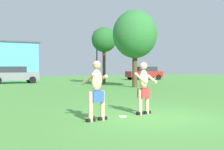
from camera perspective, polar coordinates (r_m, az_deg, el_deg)
name	(u,v)px	position (r m, az deg, el deg)	size (l,w,h in m)	color
ground_plane	(153,117)	(8.53, 8.45, -8.56)	(80.00, 80.00, 0.00)	#4C8E3D
player_near	(144,87)	(8.84, 6.61, -2.52)	(0.62, 0.62, 1.66)	black
player_in_blue	(96,88)	(7.71, -3.24, -2.66)	(0.69, 0.65, 1.70)	black
frisbee	(123,116)	(8.44, 2.20, -8.57)	(0.24, 0.24, 0.03)	white
car_gray_mid_lot	(14,74)	(27.51, -19.67, 0.10)	(4.32, 2.07, 1.58)	slate
car_red_far_end	(145,73)	(33.75, 6.76, 0.45)	(4.46, 2.38, 1.58)	maroon
lamp_post	(97,51)	(27.64, -3.16, 5.08)	(0.60, 0.24, 5.10)	black
tree_left_field	(135,34)	(20.93, 4.76, 8.39)	(3.33, 3.33, 5.81)	#4C3823
tree_right_field	(104,40)	(25.30, -1.67, 7.23)	(2.26, 2.26, 5.18)	#4C3823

